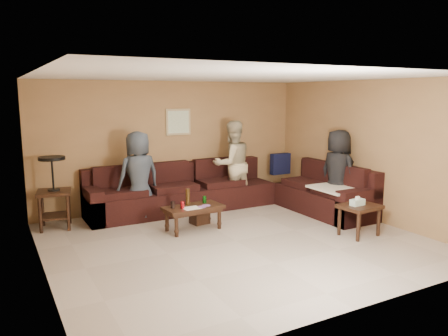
# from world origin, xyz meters

# --- Properties ---
(room) EXTENTS (5.60, 5.50, 2.50)m
(room) POSITION_xyz_m (0.00, 0.00, 1.66)
(room) COLOR #AB9F91
(room) RESTS_ON ground
(sectional_sofa) EXTENTS (4.65, 2.90, 0.97)m
(sectional_sofa) POSITION_xyz_m (0.81, 1.52, 0.33)
(sectional_sofa) COLOR black
(sectional_sofa) RESTS_ON ground
(coffee_table) EXTENTS (1.01, 0.55, 0.69)m
(coffee_table) POSITION_xyz_m (-0.35, 0.83, 0.35)
(coffee_table) COLOR black
(coffee_table) RESTS_ON ground
(end_table_left) EXTENTS (0.63, 0.63, 1.22)m
(end_table_left) POSITION_xyz_m (-2.35, 2.03, 0.64)
(end_table_left) COLOR black
(end_table_left) RESTS_ON ground
(side_table_right) EXTENTS (0.65, 0.55, 0.65)m
(side_table_right) POSITION_xyz_m (1.86, -0.71, 0.43)
(side_table_right) COLOR black
(side_table_right) RESTS_ON ground
(waste_bin) EXTENTS (0.28, 0.28, 0.30)m
(waste_bin) POSITION_xyz_m (-0.12, 1.11, 0.15)
(waste_bin) COLOR black
(waste_bin) RESTS_ON ground
(wall_art) EXTENTS (0.52, 0.04, 0.52)m
(wall_art) POSITION_xyz_m (0.10, 2.48, 1.70)
(wall_art) COLOR tan
(wall_art) RESTS_ON ground
(person_left) EXTENTS (0.85, 0.62, 1.61)m
(person_left) POSITION_xyz_m (-0.94, 1.85, 0.80)
(person_left) COLOR #333C47
(person_left) RESTS_ON ground
(person_middle) EXTENTS (0.85, 0.67, 1.73)m
(person_middle) POSITION_xyz_m (1.02, 1.91, 0.86)
(person_middle) COLOR #BDB18D
(person_middle) RESTS_ON ground
(person_right) EXTENTS (0.59, 0.84, 1.61)m
(person_right) POSITION_xyz_m (2.41, 0.40, 0.80)
(person_right) COLOR black
(person_right) RESTS_ON ground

